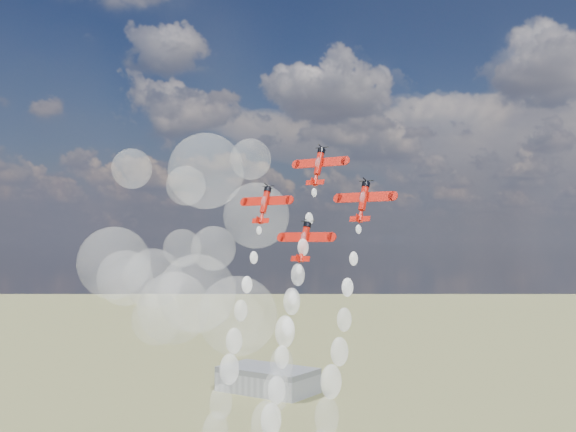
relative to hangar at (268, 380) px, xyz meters
The scene contains 9 objects.
hangar is the anchor object (origin of this frame).
plane_lead 236.76m from the hangar, 51.58° to the right, with size 12.34×5.38×8.50m.
plane_left 229.15m from the hangar, 54.60° to the right, with size 12.34×5.38×8.50m.
plane_right 243.12m from the hangar, 49.64° to the right, with size 12.34×5.38×8.50m.
plane_slot 235.40m from the hangar, 52.49° to the right, with size 12.34×5.38×8.50m.
smoke_trail_lead 235.78m from the hangar, 53.92° to the right, with size 5.42×19.76×47.83m.
smoke_trail_left 229.79m from the hangar, 56.87° to the right, with size 5.33×19.48×48.49m.
smoke_trail_right 243.69m from the hangar, 52.02° to the right, with size 5.32×19.57×48.21m.
drifted_smoke_cloud 190.72m from the hangar, 61.66° to the right, with size 60.04×36.68×60.76m.
Camera 1 is at (90.25, -113.76, 81.17)m, focal length 42.00 mm.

